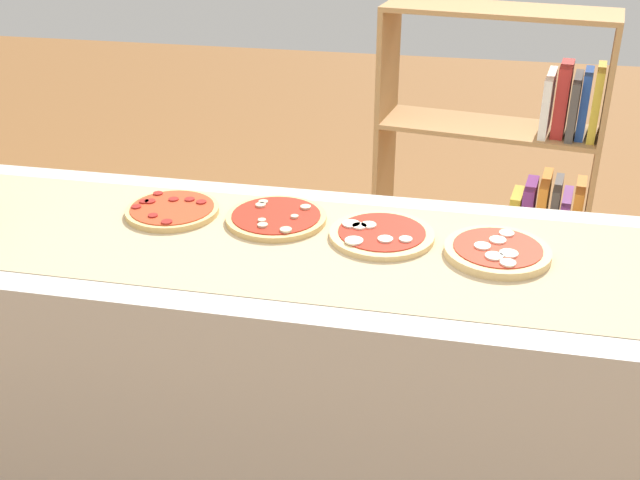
% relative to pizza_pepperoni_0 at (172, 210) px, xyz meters
% --- Properties ---
extents(counter, '(2.47, 0.72, 0.93)m').
position_rel_pizza_pepperoni_0_xyz_m(counter, '(0.45, -0.11, -0.48)').
color(counter, beige).
rests_on(counter, ground_plane).
extents(parchment_paper, '(2.25, 0.56, 0.00)m').
position_rel_pizza_pepperoni_0_xyz_m(parchment_paper, '(0.45, -0.11, -0.01)').
color(parchment_paper, tan).
rests_on(parchment_paper, counter).
extents(pizza_pepperoni_0, '(0.26, 0.26, 0.02)m').
position_rel_pizza_pepperoni_0_xyz_m(pizza_pepperoni_0, '(0.00, 0.00, 0.00)').
color(pizza_pepperoni_0, '#DBB26B').
rests_on(pizza_pepperoni_0, parchment_paper).
extents(pizza_mushroom_1, '(0.28, 0.28, 0.02)m').
position_rel_pizza_pepperoni_0_xyz_m(pizza_mushroom_1, '(0.30, 0.01, -0.00)').
color(pizza_mushroom_1, '#DBB26B').
rests_on(pizza_mushroom_1, parchment_paper).
extents(pizza_mozzarella_2, '(0.28, 0.28, 0.02)m').
position_rel_pizza_pepperoni_0_xyz_m(pizza_mozzarella_2, '(0.59, -0.03, -0.00)').
color(pizza_mozzarella_2, '#E5C17F').
rests_on(pizza_mozzarella_2, parchment_paper).
extents(pizza_mozzarella_3, '(0.27, 0.27, 0.03)m').
position_rel_pizza_pepperoni_0_xyz_m(pizza_mozzarella_3, '(0.89, -0.07, 0.00)').
color(pizza_mozzarella_3, '#E5C17F').
rests_on(pizza_mozzarella_3, parchment_paper).
extents(bookshelf, '(0.87, 0.40, 1.34)m').
position_rel_pizza_pepperoni_0_xyz_m(bookshelf, '(0.98, 1.06, -0.30)').
color(bookshelf, '#A87A47').
rests_on(bookshelf, ground_plane).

